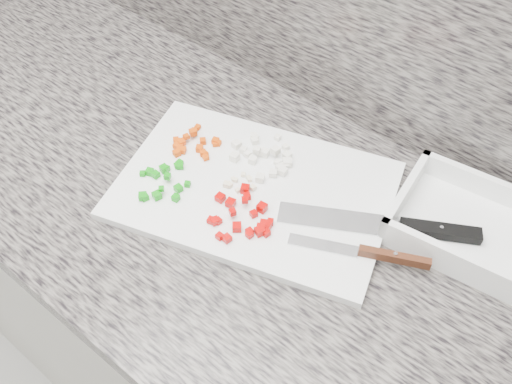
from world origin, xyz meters
TOP-DOWN VIEW (x-y plane):
  - cabinet at (0.00, 1.44)m, footprint 3.92×0.62m
  - countertop at (0.00, 1.44)m, footprint 3.96×0.64m
  - cutting_board at (0.07, 1.47)m, footprint 0.52×0.42m
  - carrot_pile at (-0.08, 1.48)m, footprint 0.09×0.09m
  - onion_pile at (0.04, 1.54)m, footprint 0.12×0.11m
  - green_pepper_pile at (-0.06, 1.38)m, footprint 0.10×0.11m
  - red_pepper_pile at (0.10, 1.41)m, footprint 0.12×0.11m
  - garlic_pile at (0.04, 1.46)m, footprint 0.05×0.05m
  - chef_knife at (0.31, 1.55)m, footprint 0.29×0.18m
  - paring_knife at (0.30, 1.48)m, footprint 0.20×0.11m
  - tray at (0.40, 1.62)m, footprint 0.27×0.21m

SIDE VIEW (x-z plane):
  - cabinet at x=0.00m, z-range 0.00..0.86m
  - countertop at x=0.00m, z-range 0.86..0.90m
  - cutting_board at x=0.07m, z-range 0.90..0.92m
  - tray at x=0.40m, z-range 0.89..0.94m
  - garlic_pile at x=0.04m, z-range 0.91..0.92m
  - chef_knife at x=0.31m, z-range 0.91..0.93m
  - carrot_pile at x=-0.08m, z-range 0.91..0.93m
  - paring_knife at x=0.30m, z-range 0.91..0.93m
  - green_pepper_pile at x=-0.06m, z-range 0.91..0.93m
  - red_pepper_pile at x=0.10m, z-range 0.91..0.93m
  - onion_pile at x=0.04m, z-range 0.91..0.93m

